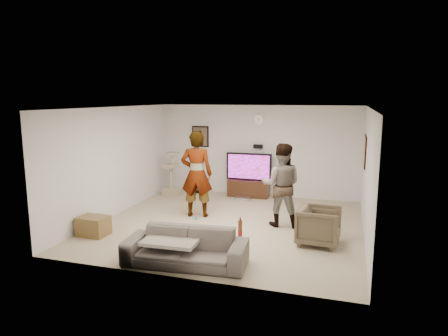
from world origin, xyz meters
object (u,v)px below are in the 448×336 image
(tv_stand, at_px, (249,188))
(beer_bottle, at_px, (240,228))
(person_left, at_px, (197,174))
(person_right, at_px, (281,185))
(floor_lamp, at_px, (197,162))
(cat_tree, at_px, (171,174))
(sofa, at_px, (186,247))
(tv, at_px, (249,167))
(side_table, at_px, (93,226))
(armchair, at_px, (319,226))

(tv_stand, relative_size, beer_bottle, 4.48)
(person_left, bearing_deg, person_right, 165.65)
(floor_lamp, xyz_separation_m, beer_bottle, (2.56, -4.80, -0.16))
(cat_tree, distance_m, person_left, 2.22)
(person_left, bearing_deg, sofa, 95.78)
(person_left, bearing_deg, tv, -119.33)
(tv, distance_m, person_left, 2.27)
(sofa, relative_size, side_table, 3.49)
(floor_lamp, relative_size, cat_tree, 1.43)
(person_left, distance_m, side_table, 2.51)
(armchair, bearing_deg, cat_tree, 61.30)
(floor_lamp, relative_size, person_right, 0.99)
(tv, bearing_deg, person_left, -107.93)
(floor_lamp, height_order, person_right, person_right)
(tv_stand, relative_size, cat_tree, 0.92)
(tv, distance_m, floor_lamp, 1.53)
(tv_stand, distance_m, tv, 0.60)
(tv_stand, relative_size, person_left, 0.57)
(tv_stand, xyz_separation_m, sofa, (0.11, -4.76, 0.06))
(cat_tree, bearing_deg, sofa, -62.52)
(armchair, bearing_deg, side_table, 104.52)
(cat_tree, height_order, person_left, person_left)
(tv_stand, bearing_deg, sofa, -88.69)
(tv_stand, distance_m, floor_lamp, 1.66)
(tv, distance_m, armchair, 3.84)
(person_left, bearing_deg, cat_tree, -61.04)
(floor_lamp, height_order, sofa, floor_lamp)
(cat_tree, relative_size, side_table, 2.12)
(sofa, bearing_deg, tv_stand, 86.07)
(tv_stand, xyz_separation_m, beer_bottle, (1.03, -4.76, 0.48))
(floor_lamp, height_order, beer_bottle, floor_lamp)
(sofa, bearing_deg, floor_lamp, 103.55)
(sofa, bearing_deg, armchair, 33.22)
(floor_lamp, relative_size, person_left, 0.89)
(floor_lamp, relative_size, sofa, 0.87)
(person_left, distance_m, beer_bottle, 3.14)
(tv_stand, xyz_separation_m, floor_lamp, (-1.53, 0.04, 0.64))
(tv_stand, distance_m, person_right, 2.66)
(sofa, bearing_deg, tv, 86.07)
(cat_tree, xyz_separation_m, sofa, (2.22, -4.27, -0.32))
(person_left, height_order, beer_bottle, person_left)
(sofa, relative_size, beer_bottle, 8.03)
(tv_stand, xyz_separation_m, side_table, (-2.19, -4.00, -0.04))
(side_table, bearing_deg, person_left, 50.91)
(floor_lamp, xyz_separation_m, side_table, (-0.67, -4.04, -0.68))
(tv, bearing_deg, floor_lamp, 178.31)
(tv, bearing_deg, armchair, -56.07)
(sofa, height_order, beer_bottle, beer_bottle)
(cat_tree, bearing_deg, tv_stand, 12.93)
(person_left, xyz_separation_m, sofa, (0.81, -2.61, -0.69))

